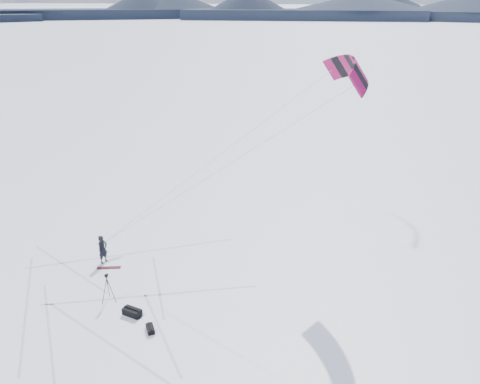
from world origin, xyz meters
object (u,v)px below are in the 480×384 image
(gear_bag_b, at_px, (150,329))
(snowboard, at_px, (109,268))
(snowkiter, at_px, (104,262))
(gear_bag_a, at_px, (132,312))
(tripod, at_px, (107,284))

(gear_bag_b, bearing_deg, snowboard, -168.90)
(snowkiter, xyz_separation_m, gear_bag_a, (3.94, -3.97, 0.18))
(snowkiter, relative_size, tripod, 1.08)
(gear_bag_a, bearing_deg, snowkiter, 145.49)
(snowkiter, bearing_deg, snowboard, -115.11)
(gear_bag_a, height_order, gear_bag_b, gear_bag_a)
(snowboard, distance_m, gear_bag_b, 6.38)
(snowkiter, xyz_separation_m, tripod, (2.27, -3.26, 1.01))
(snowkiter, distance_m, gear_bag_a, 5.60)
(gear_bag_a, relative_size, gear_bag_b, 1.39)
(snowboard, relative_size, gear_bag_b, 1.88)
(gear_bag_a, xyz_separation_m, gear_bag_b, (1.37, -0.83, -0.05))
(snowboard, xyz_separation_m, tripod, (1.67, -2.76, 0.99))
(tripod, bearing_deg, snowkiter, 126.33)
(tripod, bearing_deg, gear_bag_a, -21.53)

